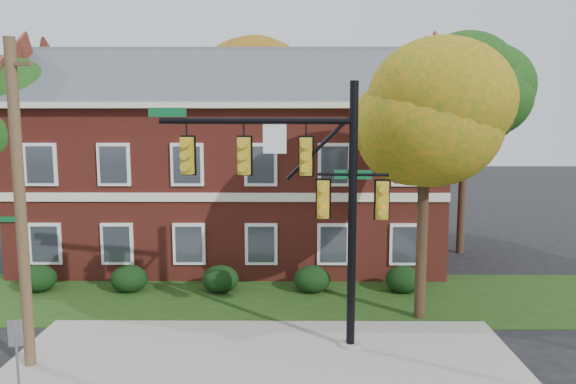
{
  "coord_description": "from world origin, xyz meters",
  "views": [
    {
      "loc": [
        0.75,
        -14.04,
        6.75
      ],
      "look_at": [
        0.61,
        3.0,
        4.4
      ],
      "focal_mm": 35.0,
      "sensor_mm": 36.0,
      "label": 1
    }
  ],
  "objects_px": {
    "tree_near_right": "(434,117)",
    "tree_far_rear": "(269,79)",
    "hedge_left": "(129,279)",
    "hedge_right": "(312,279)",
    "hedge_far_left": "(38,279)",
    "utility_pole": "(20,206)",
    "hedge_far_right": "(404,279)",
    "hedge_center": "(220,279)",
    "sign_post": "(17,350)",
    "tree_right_rear": "(475,85)",
    "apartment_building": "(233,153)",
    "tree_left_rear": "(10,116)",
    "traffic_signal": "(304,186)"
  },
  "relations": [
    {
      "from": "hedge_left",
      "to": "traffic_signal",
      "type": "xyz_separation_m",
      "value": [
        6.56,
        -5.08,
        4.24
      ]
    },
    {
      "from": "hedge_center",
      "to": "tree_far_rear",
      "type": "distance_m",
      "value": 15.57
    },
    {
      "from": "hedge_far_left",
      "to": "utility_pole",
      "type": "distance_m",
      "value": 8.0
    },
    {
      "from": "hedge_right",
      "to": "sign_post",
      "type": "bearing_deg",
      "value": -128.82
    },
    {
      "from": "hedge_left",
      "to": "sign_post",
      "type": "height_order",
      "value": "sign_post"
    },
    {
      "from": "hedge_far_right",
      "to": "tree_left_rear",
      "type": "bearing_deg",
      "value": 166.11
    },
    {
      "from": "hedge_far_left",
      "to": "hedge_far_right",
      "type": "height_order",
      "value": "same"
    },
    {
      "from": "hedge_left",
      "to": "tree_left_rear",
      "type": "bearing_deg",
      "value": 146.41
    },
    {
      "from": "traffic_signal",
      "to": "tree_far_rear",
      "type": "bearing_deg",
      "value": 100.59
    },
    {
      "from": "apartment_building",
      "to": "tree_right_rear",
      "type": "distance_m",
      "value": 11.77
    },
    {
      "from": "hedge_right",
      "to": "tree_near_right",
      "type": "distance_m",
      "value": 7.72
    },
    {
      "from": "tree_far_rear",
      "to": "traffic_signal",
      "type": "height_order",
      "value": "tree_far_rear"
    },
    {
      "from": "hedge_left",
      "to": "hedge_right",
      "type": "distance_m",
      "value": 7.0
    },
    {
      "from": "hedge_right",
      "to": "tree_far_rear",
      "type": "xyz_separation_m",
      "value": [
        -2.16,
        13.09,
        8.32
      ]
    },
    {
      "from": "hedge_right",
      "to": "hedge_center",
      "type": "bearing_deg",
      "value": 180.0
    },
    {
      "from": "tree_near_right",
      "to": "tree_far_rear",
      "type": "bearing_deg",
      "value": 110.27
    },
    {
      "from": "tree_near_right",
      "to": "hedge_left",
      "type": "bearing_deg",
      "value": 165.19
    },
    {
      "from": "tree_left_rear",
      "to": "tree_near_right",
      "type": "bearing_deg",
      "value": -22.36
    },
    {
      "from": "hedge_right",
      "to": "utility_pole",
      "type": "relative_size",
      "value": 0.16
    },
    {
      "from": "hedge_center",
      "to": "sign_post",
      "type": "relative_size",
      "value": 0.65
    },
    {
      "from": "tree_left_rear",
      "to": "tree_far_rear",
      "type": "bearing_deg",
      "value": 38.97
    },
    {
      "from": "hedge_right",
      "to": "hedge_far_left",
      "type": "bearing_deg",
      "value": 180.0
    },
    {
      "from": "hedge_center",
      "to": "traffic_signal",
      "type": "xyz_separation_m",
      "value": [
        3.06,
        -5.08,
        4.24
      ]
    },
    {
      "from": "apartment_building",
      "to": "hedge_far_left",
      "type": "distance_m",
      "value": 9.82
    },
    {
      "from": "hedge_center",
      "to": "sign_post",
      "type": "height_order",
      "value": "sign_post"
    },
    {
      "from": "apartment_building",
      "to": "utility_pole",
      "type": "xyz_separation_m",
      "value": [
        -4.31,
        -11.71,
        -0.59
      ]
    },
    {
      "from": "tree_far_rear",
      "to": "sign_post",
      "type": "relative_size",
      "value": 5.32
    },
    {
      "from": "hedge_far_right",
      "to": "tree_far_rear",
      "type": "bearing_deg",
      "value": 113.37
    },
    {
      "from": "tree_near_right",
      "to": "tree_far_rear",
      "type": "xyz_separation_m",
      "value": [
        -5.88,
        15.93,
        2.17
      ]
    },
    {
      "from": "tree_left_rear",
      "to": "hedge_far_right",
      "type": "bearing_deg",
      "value": -13.89
    },
    {
      "from": "hedge_far_right",
      "to": "tree_near_right",
      "type": "height_order",
      "value": "tree_near_right"
    },
    {
      "from": "tree_near_right",
      "to": "tree_left_rear",
      "type": "height_order",
      "value": "tree_left_rear"
    },
    {
      "from": "hedge_right",
      "to": "tree_right_rear",
      "type": "relative_size",
      "value": 0.13
    },
    {
      "from": "hedge_right",
      "to": "utility_pole",
      "type": "xyz_separation_m",
      "value": [
        -7.81,
        -6.45,
        3.88
      ]
    },
    {
      "from": "hedge_far_left",
      "to": "hedge_center",
      "type": "distance_m",
      "value": 7.0
    },
    {
      "from": "hedge_right",
      "to": "utility_pole",
      "type": "bearing_deg",
      "value": -140.43
    },
    {
      "from": "traffic_signal",
      "to": "sign_post",
      "type": "xyz_separation_m",
      "value": [
        -6.56,
        -3.62,
        -3.29
      ]
    },
    {
      "from": "hedge_right",
      "to": "utility_pole",
      "type": "height_order",
      "value": "utility_pole"
    },
    {
      "from": "apartment_building",
      "to": "hedge_center",
      "type": "distance_m",
      "value": 6.89
    },
    {
      "from": "apartment_building",
      "to": "hedge_far_right",
      "type": "distance_m",
      "value": 9.82
    },
    {
      "from": "hedge_center",
      "to": "tree_far_rear",
      "type": "relative_size",
      "value": 0.12
    },
    {
      "from": "hedge_far_right",
      "to": "tree_right_rear",
      "type": "xyz_separation_m",
      "value": [
        4.31,
        6.11,
        7.6
      ]
    },
    {
      "from": "hedge_far_right",
      "to": "tree_right_rear",
      "type": "bearing_deg",
      "value": 54.77
    },
    {
      "from": "apartment_building",
      "to": "hedge_center",
      "type": "xyz_separation_m",
      "value": [
        0.0,
        -5.25,
        -4.46
      ]
    },
    {
      "from": "hedge_left",
      "to": "utility_pole",
      "type": "distance_m",
      "value": 7.57
    },
    {
      "from": "utility_pole",
      "to": "hedge_left",
      "type": "bearing_deg",
      "value": 103.38
    },
    {
      "from": "hedge_center",
      "to": "hedge_far_left",
      "type": "bearing_deg",
      "value": 180.0
    },
    {
      "from": "hedge_left",
      "to": "tree_near_right",
      "type": "bearing_deg",
      "value": -14.81
    },
    {
      "from": "tree_far_rear",
      "to": "tree_near_right",
      "type": "bearing_deg",
      "value": -69.73
    },
    {
      "from": "hedge_right",
      "to": "tree_right_rear",
      "type": "bearing_deg",
      "value": 38.02
    }
  ]
}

